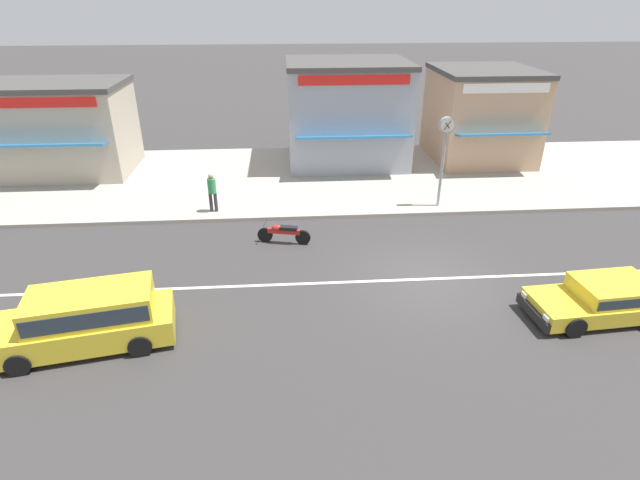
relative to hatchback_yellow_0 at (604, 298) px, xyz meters
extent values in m
plane|color=#383535|center=(-4.43, 2.35, -0.59)|extent=(160.00, 160.00, 0.00)
cube|color=silver|center=(-4.43, 2.35, -0.59)|extent=(50.40, 0.14, 0.01)
cube|color=#ADA393|center=(-4.43, 12.34, -0.51)|extent=(68.00, 10.00, 0.15)
cube|color=yellow|center=(-0.14, -0.01, -0.18)|extent=(3.94, 1.94, 0.48)
cube|color=yellow|center=(0.25, 0.02, 0.29)|extent=(2.21, 1.65, 0.46)
cube|color=#28333D|center=(0.25, 0.02, 0.29)|extent=(2.13, 1.68, 0.29)
cube|color=black|center=(-2.10, -0.15, -0.28)|extent=(0.24, 1.64, 0.28)
cube|color=white|center=(-2.02, -0.73, -0.08)|extent=(0.10, 0.25, 0.14)
cube|color=white|center=(-2.11, 0.43, -0.08)|extent=(0.10, 0.25, 0.14)
cylinder|color=black|center=(-1.26, -0.89, -0.29)|extent=(0.61, 0.26, 0.60)
cylinder|color=black|center=(-1.38, 0.69, -0.29)|extent=(0.61, 0.26, 0.60)
cylinder|color=black|center=(0.99, 0.87, -0.29)|extent=(0.61, 0.26, 0.60)
cube|color=yellow|center=(-14.31, -0.28, -0.07)|extent=(4.79, 2.53, 0.70)
cube|color=yellow|center=(-14.03, -0.22, 0.63)|extent=(3.31, 2.09, 0.70)
cube|color=#28333D|center=(-14.03, -0.22, 0.63)|extent=(3.19, 2.10, 0.45)
cylinder|color=black|center=(-15.55, -1.34, -0.29)|extent=(0.63, 0.33, 0.60)
cylinder|color=black|center=(-15.85, 0.27, -0.29)|extent=(0.63, 0.33, 0.60)
cylinder|color=black|center=(-12.77, -0.82, -0.29)|extent=(0.63, 0.33, 0.60)
cylinder|color=black|center=(-13.08, 0.79, -0.29)|extent=(0.63, 0.33, 0.60)
cylinder|color=black|center=(-9.75, 5.45, -0.31)|extent=(0.57, 0.22, 0.56)
cylinder|color=black|center=(-8.35, 5.14, -0.31)|extent=(0.57, 0.22, 0.56)
cube|color=red|center=(-9.05, 5.29, -0.11)|extent=(1.22, 0.40, 0.18)
cube|color=black|center=(-8.88, 5.25, 0.03)|extent=(0.68, 0.37, 0.12)
ellipsoid|color=red|center=(-9.30, 5.35, 0.01)|extent=(0.44, 0.32, 0.22)
cylinder|color=#232326|center=(-9.71, 5.44, 0.19)|extent=(0.15, 0.55, 0.03)
cylinder|color=#9E9EA3|center=(-2.43, 8.09, 1.13)|extent=(0.12, 0.12, 3.15)
cylinder|color=#9E9EA3|center=(-2.43, 8.09, 3.03)|extent=(0.64, 0.18, 0.64)
cylinder|color=white|center=(-2.43, 8.00, 3.03)|extent=(0.56, 0.02, 0.56)
cylinder|color=white|center=(-2.43, 8.19, 3.03)|extent=(0.56, 0.02, 0.56)
cube|color=black|center=(-2.43, 7.99, 3.03)|extent=(0.20, 0.01, 0.25)
cube|color=black|center=(-2.43, 7.98, 3.03)|extent=(0.27, 0.01, 0.40)
cylinder|color=#333338|center=(-12.04, 8.15, -0.03)|extent=(0.14, 0.14, 0.82)
cylinder|color=#333338|center=(-11.84, 8.15, -0.03)|extent=(0.14, 0.14, 0.82)
cylinder|color=#389956|center=(-11.94, 8.15, 0.68)|extent=(0.34, 0.34, 0.61)
sphere|color=tan|center=(-11.94, 8.15, 1.10)|extent=(0.22, 0.22, 0.22)
cube|color=#999EA8|center=(-5.63, 14.73, 2.01)|extent=(6.06, 5.18, 4.91)
cube|color=#474442|center=(-5.63, 14.73, 4.59)|extent=(6.18, 5.28, 0.24)
cube|color=#286BA3|center=(-5.63, 11.80, 1.61)|extent=(5.45, 0.90, 0.28)
cube|color=red|center=(-5.63, 12.13, 4.17)|extent=(5.15, 0.08, 0.44)
cube|color=#B2A893|center=(-20.03, 13.93, 1.64)|extent=(6.76, 4.32, 4.17)
cube|color=#474442|center=(-20.03, 13.93, 3.85)|extent=(6.89, 4.40, 0.24)
cube|color=#286BA3|center=(-20.03, 11.42, 1.61)|extent=(6.08, 0.90, 0.28)
cube|color=red|center=(-20.03, 11.75, 3.43)|extent=(5.74, 0.08, 0.44)
cube|color=tan|center=(1.57, 14.72, 1.79)|extent=(4.91, 5.24, 4.47)
cube|color=#474442|center=(1.57, 14.72, 4.15)|extent=(5.00, 5.34, 0.24)
cube|color=#286BA3|center=(1.57, 11.75, 1.61)|extent=(4.42, 0.90, 0.28)
cube|color=white|center=(1.57, 12.08, 3.73)|extent=(4.17, 0.08, 0.44)
camera|label=1|loc=(-8.92, -11.31, 7.83)|focal=28.00mm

